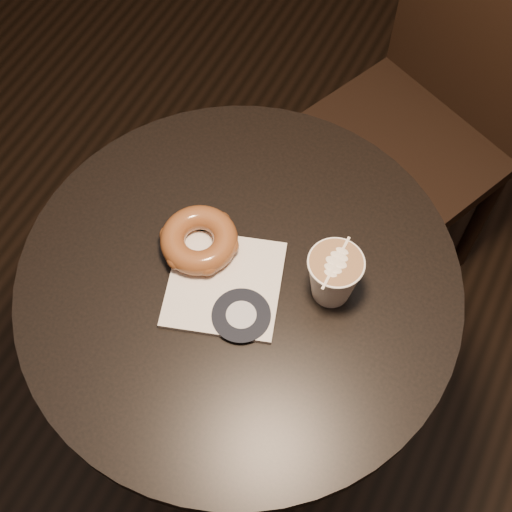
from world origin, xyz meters
name	(u,v)px	position (x,y,z in m)	size (l,w,h in m)	color
cafe_table	(241,329)	(0.00, 0.00, 0.55)	(0.70, 0.70, 0.75)	black
chair	(437,95)	(0.13, 0.66, 0.58)	(0.54, 0.54, 1.04)	black
pastry_bag	(224,284)	(-0.01, -0.02, 0.75)	(0.17, 0.17, 0.01)	silver
doughnut	(199,240)	(-0.08, 0.02, 0.78)	(0.12, 0.12, 0.04)	#5E2E18
latte_cup	(333,277)	(0.14, 0.04, 0.80)	(0.08, 0.08, 0.09)	white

